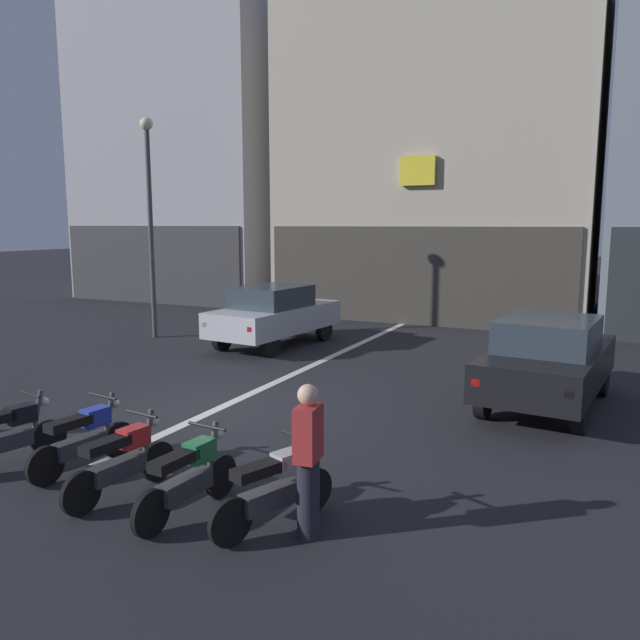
{
  "coord_description": "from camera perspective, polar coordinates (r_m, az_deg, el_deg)",
  "views": [
    {
      "loc": [
        6.31,
        -8.99,
        3.29
      ],
      "look_at": [
        1.05,
        2.0,
        1.4
      ],
      "focal_mm": 34.95,
      "sensor_mm": 36.0,
      "label": 1
    }
  ],
  "objects": [
    {
      "name": "lane_centre_line",
      "position": [
        16.59,
        2.69,
        -2.61
      ],
      "size": [
        0.2,
        18.0,
        0.01
      ],
      "primitive_type": "cube",
      "color": "silver",
      "rests_on": "ground"
    },
    {
      "name": "building_mid_block",
      "position": [
        24.73,
        11.63,
        14.52
      ],
      "size": [
        10.62,
        8.67,
        11.67
      ],
      "color": "#B2A893",
      "rests_on": "ground"
    },
    {
      "name": "motorcycle_green_row_right_mid",
      "position": [
        7.41,
        -11.93,
        -13.84
      ],
      "size": [
        0.55,
        1.67,
        0.98
      ],
      "color": "black",
      "rests_on": "ground"
    },
    {
      "name": "motorcycle_silver_row_rightmost",
      "position": [
        7.0,
        -4.12,
        -15.06
      ],
      "size": [
        0.73,
        1.58,
        0.98
      ],
      "color": "black",
      "rests_on": "ground"
    },
    {
      "name": "car_silver_crossing_near",
      "position": [
        16.85,
        -4.21,
        0.59
      ],
      "size": [
        2.15,
        4.25,
        1.64
      ],
      "color": "black",
      "rests_on": "ground"
    },
    {
      "name": "street_lamp",
      "position": [
        18.57,
        -15.33,
        10.17
      ],
      "size": [
        0.36,
        0.36,
        6.22
      ],
      "color": "#47474C",
      "rests_on": "ground"
    },
    {
      "name": "motorcycle_red_row_centre",
      "position": [
        8.08,
        -17.68,
        -12.15
      ],
      "size": [
        0.55,
        1.67,
        0.98
      ],
      "color": "black",
      "rests_on": "ground"
    },
    {
      "name": "person_by_motorcycles",
      "position": [
        6.63,
        -1.09,
        -12.73
      ],
      "size": [
        0.26,
        0.38,
        1.67
      ],
      "color": "#23232D",
      "rests_on": "ground"
    },
    {
      "name": "motorcycle_blue_row_left_mid",
      "position": [
        9.03,
        -20.78,
        -10.05
      ],
      "size": [
        0.55,
        1.67,
        0.98
      ],
      "color": "black",
      "rests_on": "ground"
    },
    {
      "name": "car_black_parked_kerbside",
      "position": [
        11.92,
        20.16,
        -3.37
      ],
      "size": [
        2.15,
        4.25,
        1.64
      ],
      "color": "black",
      "rests_on": "ground"
    },
    {
      "name": "ground_plane",
      "position": [
        11.47,
        -9.18,
        -7.97
      ],
      "size": [
        120.0,
        120.0,
        0.0
      ],
      "primitive_type": "plane",
      "color": "#232328"
    },
    {
      "name": "building_corner_left",
      "position": [
        30.37,
        -11.25,
        21.69
      ],
      "size": [
        9.16,
        7.16,
        20.32
      ],
      "color": "#9E9EA3",
      "rests_on": "ground"
    },
    {
      "name": "motorcycle_black_row_leftmost",
      "position": [
        9.57,
        -26.65,
        -9.37
      ],
      "size": [
        0.57,
        1.64,
        0.98
      ],
      "color": "black",
      "rests_on": "ground"
    }
  ]
}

